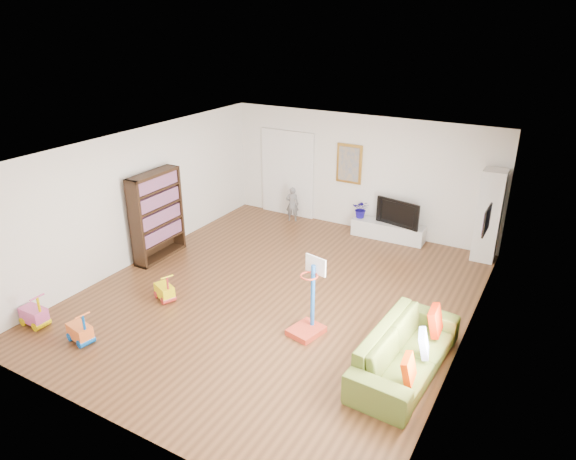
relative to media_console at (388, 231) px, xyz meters
The scene contains 25 objects.
floor 3.59m from the media_console, 104.19° to the right, with size 6.50×7.50×0.00m, color brown.
ceiling 4.37m from the media_console, 104.19° to the right, with size 6.50×7.50×0.00m, color white.
wall_back 1.48m from the media_console, 162.43° to the left, with size 6.50×0.00×2.70m, color silver.
wall_front 7.37m from the media_console, 96.93° to the right, with size 6.50×0.00×2.70m, color silver.
wall_left 5.52m from the media_console, 139.93° to the right, with size 0.00×7.50×2.70m, color silver.
wall_right 4.36m from the media_console, 55.66° to the right, with size 0.00×7.50×2.70m, color silver.
navy_accent 3.55m from the media_console, 41.32° to the right, with size 0.01×3.20×1.70m, color black.
olive_wainscot 3.15m from the media_console, 41.32° to the right, with size 0.01×3.20×1.00m, color brown.
doorway 2.92m from the media_console, behind, with size 1.45×0.06×2.10m, color white.
painting_back 1.78m from the media_console, 168.09° to the left, with size 0.62×0.06×0.92m, color gold.
artwork_right 3.26m from the media_console, 39.24° to the right, with size 0.04×0.56×0.46m, color #7F3F8C.
media_console is the anchor object (origin of this frame).
tall_cabinet 2.23m from the media_console, ahead, with size 0.45×0.45×1.93m, color white.
bookshelf 5.12m from the media_console, 139.58° to the right, with size 0.33×1.26×1.85m, color black.
sofa 4.76m from the media_console, 67.65° to the right, with size 2.28×0.89×0.67m, color #596B27.
basketball_hoop 4.31m from the media_console, 88.01° to the right, with size 0.45×0.55×1.31m, color red.
ride_on_yellow 5.26m from the media_console, 119.16° to the right, with size 0.40×0.25×0.53m, color #FFE608.
ride_on_orange 6.83m from the media_console, 114.38° to the right, with size 0.42×0.26×0.56m, color orange.
ride_on_pink 7.37m from the media_console, 121.55° to the right, with size 0.44×0.27×0.59m, color #CB4E8D.
child 2.45m from the media_console, behind, with size 0.32×0.21×0.87m, color slate.
tv 0.54m from the media_console, ahead, with size 1.04×0.14×0.60m, color black.
vase_plant 0.79m from the media_console, behind, with size 0.38×0.33×0.43m, color #160C81.
pillow_left 5.43m from the media_console, 68.05° to the right, with size 0.09×0.34×0.34m, color #D03200.
pillow_center 4.84m from the media_console, 65.03° to the right, with size 0.09×0.34×0.34m, color white.
pillow_right 4.26m from the media_console, 61.41° to the right, with size 0.11×0.40×0.40m, color #AB1500.
Camera 1 is at (4.22, -7.01, 4.75)m, focal length 32.00 mm.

